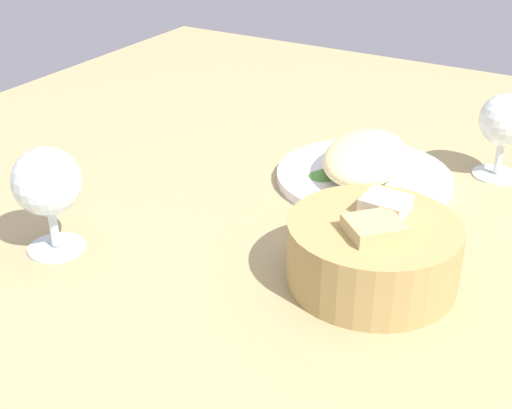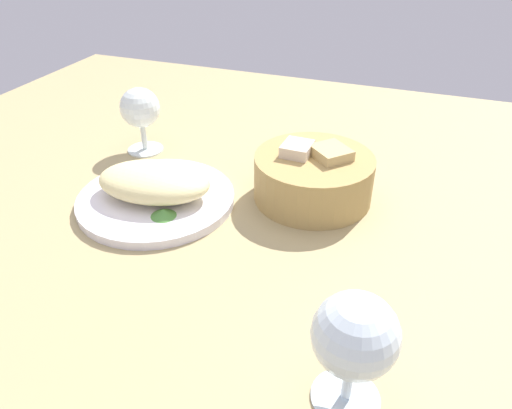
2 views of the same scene
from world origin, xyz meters
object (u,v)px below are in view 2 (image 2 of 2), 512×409
Objects in this scene: bread_basket at (314,176)px; wine_glass_near at (355,339)px; plate at (156,199)px; wine_glass_far at (140,111)px.

wine_glass_near is (12.35, -34.30, 4.47)cm from bread_basket.
plate is 24.75cm from bread_basket.
wine_glass_far reaches higher than bread_basket.
bread_basket is 1.45× the size of wine_glass_near.
plate is at bearing 145.15° from wine_glass_near.
plate is 20.49cm from wine_glass_far.
wine_glass_far reaches higher than plate.
bread_basket is 36.73cm from wine_glass_near.
wine_glass_near reaches higher than bread_basket.
wine_glass_far is at bearing 126.49° from plate.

